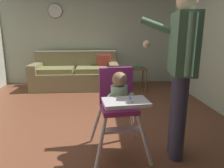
{
  "coord_description": "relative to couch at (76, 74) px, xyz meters",
  "views": [
    {
      "loc": [
        0.2,
        -2.32,
        1.26
      ],
      "look_at": [
        0.34,
        -0.22,
        0.74
      ],
      "focal_mm": 32.31,
      "sensor_mm": 36.0,
      "label": 1
    }
  ],
  "objects": [
    {
      "name": "ground",
      "position": [
        0.34,
        -2.5,
        -0.38
      ],
      "size": [
        5.94,
        7.57,
        0.1
      ],
      "primitive_type": "cube",
      "color": "brown"
    },
    {
      "name": "wall_far",
      "position": [
        0.34,
        0.52,
        0.93
      ],
      "size": [
        5.14,
        0.06,
        2.53
      ],
      "primitive_type": "cube",
      "color": "#B1BBA8",
      "rests_on": "ground"
    },
    {
      "name": "couch",
      "position": [
        0.0,
        0.0,
        0.0
      ],
      "size": [
        2.0,
        0.86,
        0.86
      ],
      "rotation": [
        0.0,
        0.0,
        -1.57
      ],
      "color": "#7F7452",
      "rests_on": "ground"
    },
    {
      "name": "high_chair",
      "position": [
        0.74,
        -2.84,
        0.3
      ],
      "size": [
        0.67,
        0.77,
        0.93
      ],
      "rotation": [
        0.0,
        0.0,
        -1.46
      ],
      "color": "silver",
      "rests_on": "ground"
    },
    {
      "name": "adult_standing",
      "position": [
        1.33,
        -2.95,
        0.6
      ],
      "size": [
        0.51,
        0.55,
        1.65
      ],
      "rotation": [
        0.0,
        0.0,
        2.98
      ],
      "color": "#3D3C55",
      "rests_on": "ground"
    },
    {
      "name": "toy_ball",
      "position": [
        1.18,
        -1.35,
        -0.24
      ],
      "size": [
        0.17,
        0.17,
        0.17
      ],
      "primitive_type": "sphere",
      "color": "green",
      "rests_on": "ground"
    },
    {
      "name": "side_table",
      "position": [
        1.42,
        -0.35,
        0.05
      ],
      "size": [
        0.4,
        0.4,
        0.52
      ],
      "color": "brown",
      "rests_on": "ground"
    },
    {
      "name": "sippy_cup",
      "position": [
        1.46,
        -0.35,
        0.24
      ],
      "size": [
        0.07,
        0.07,
        0.1
      ],
      "primitive_type": "cylinder",
      "color": "green",
      "rests_on": "side_table"
    },
    {
      "name": "wall_clock",
      "position": [
        -0.49,
        0.48,
        1.49
      ],
      "size": [
        0.35,
        0.04,
        0.35
      ],
      "color": "white"
    }
  ]
}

